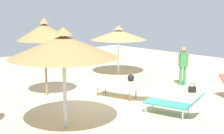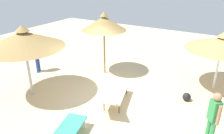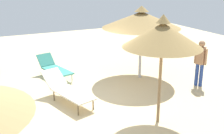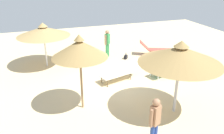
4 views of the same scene
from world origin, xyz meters
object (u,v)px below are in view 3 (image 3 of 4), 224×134
at_px(lounge_chair_far_left, 67,89).
at_px(lounge_chair_back, 54,68).
at_px(person_standing_far_right, 200,61).
at_px(parasol_umbrella_near_left, 162,35).
at_px(parasol_umbrella_edge, 141,20).

distance_m(lounge_chair_far_left, lounge_chair_back, 2.38).
bearing_deg(person_standing_far_right, parasol_umbrella_near_left, 28.83).
height_order(parasol_umbrella_edge, lounge_chair_far_left, parasol_umbrella_edge).
distance_m(parasol_umbrella_edge, person_standing_far_right, 2.59).
height_order(parasol_umbrella_near_left, lounge_chair_far_left, parasol_umbrella_near_left).
bearing_deg(lounge_chair_back, parasol_umbrella_near_left, 109.25).
distance_m(lounge_chair_far_left, person_standing_far_right, 4.80).
xyz_separation_m(parasol_umbrella_edge, lounge_chair_back, (3.01, -1.46, -1.88)).
distance_m(parasol_umbrella_edge, lounge_chair_far_left, 3.83).
bearing_deg(parasol_umbrella_edge, parasol_umbrella_near_left, 67.01).
height_order(parasol_umbrella_edge, person_standing_far_right, parasol_umbrella_edge).
bearing_deg(parasol_umbrella_near_left, lounge_chair_far_left, -51.30).
bearing_deg(person_standing_far_right, parasol_umbrella_edge, -48.46).
bearing_deg(lounge_chair_back, parasol_umbrella_edge, 154.12).
relative_size(parasol_umbrella_edge, lounge_chair_far_left, 1.29).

